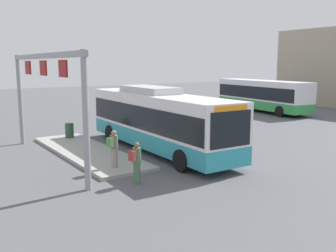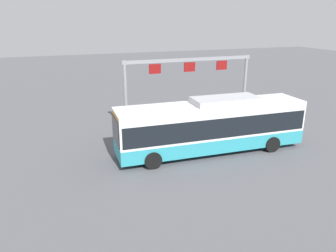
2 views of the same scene
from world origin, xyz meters
name	(u,v)px [view 1 (image 1 of 2)]	position (x,y,z in m)	size (l,w,h in m)	color
ground_plane	(158,150)	(0.00, 0.00, 0.00)	(120.00, 120.00, 0.00)	#56565B
platform_curb	(87,152)	(-1.60, -3.46, 0.08)	(10.00, 2.80, 0.16)	#9E9E99
bus_main	(158,118)	(-0.01, 0.00, 1.81)	(11.89, 3.05, 3.46)	teal
bus_background_left	(262,94)	(-8.59, 17.96, 1.78)	(11.59, 4.04, 3.10)	green
person_boarding	(136,162)	(4.38, -3.83, 0.89)	(0.46, 0.59, 1.67)	#476B4C
person_waiting_near	(114,148)	(2.25, -3.76, 1.05)	(0.48, 0.60, 1.67)	gray
platform_sign_gantry	(44,83)	(-1.00, -5.69, 3.81)	(10.41, 0.24, 5.20)	gray
trash_bin	(69,130)	(-5.48, -3.01, 0.61)	(0.52, 0.52, 0.90)	#2D5133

